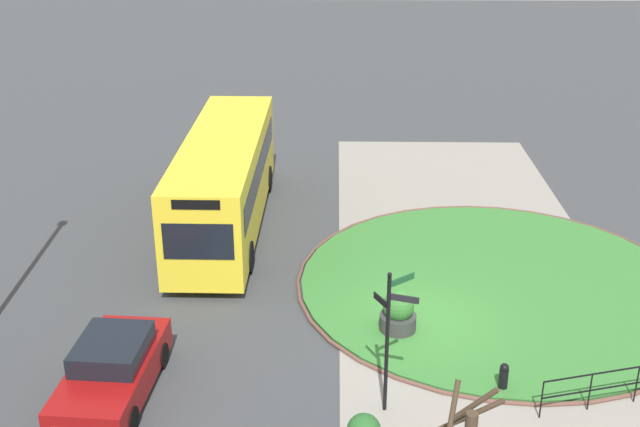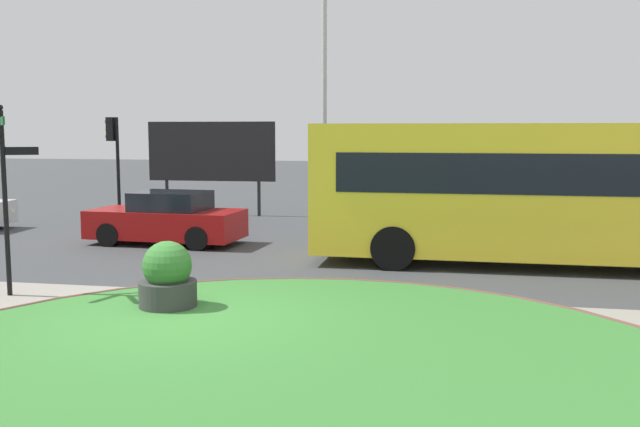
{
  "view_description": "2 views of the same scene",
  "coord_description": "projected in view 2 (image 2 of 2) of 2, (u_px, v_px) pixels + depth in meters",
  "views": [
    {
      "loc": [
        -19.14,
        2.44,
        11.5
      ],
      "look_at": [
        2.99,
        2.89,
        1.99
      ],
      "focal_mm": 44.89,
      "sensor_mm": 36.0,
      "label": 1
    },
    {
      "loc": [
        4.34,
        -10.53,
        3.12
      ],
      "look_at": [
        1.82,
        2.6,
        1.54
      ],
      "focal_mm": 39.86,
      "sensor_mm": 36.0,
      "label": 2
    }
  ],
  "objects": [
    {
      "name": "planter_kerbside",
      "position": [
        168.0,
        280.0,
        12.18
      ],
      "size": [
        0.99,
        0.99,
        1.23
      ],
      "color": "#383838",
      "rests_on": "ground"
    },
    {
      "name": "car_far_lane",
      "position": [
        167.0,
        220.0,
        19.47
      ],
      "size": [
        4.28,
        2.03,
        1.45
      ],
      "rotation": [
        0.0,
        0.0,
        3.08
      ],
      "color": "maroon",
      "rests_on": "ground"
    },
    {
      "name": "ground",
      "position": [
        179.0,
        324.0,
        11.45
      ],
      "size": [
        120.0,
        120.0,
        0.0
      ],
      "primitive_type": "plane",
      "color": "#3D3F42"
    },
    {
      "name": "billboard_left",
      "position": [
        212.0,
        153.0,
        25.93
      ],
      "size": [
        4.79,
        0.27,
        3.42
      ],
      "rotation": [
        0.0,
        0.0,
        0.03
      ],
      "color": "black",
      "rests_on": "ground"
    },
    {
      "name": "grass_kerb_ring",
      "position": [
        277.0,
        382.0,
        8.68
      ],
      "size": [
        12.01,
        12.01,
        0.11
      ],
      "primitive_type": "torus",
      "color": "brown",
      "rests_on": "ground"
    },
    {
      "name": "bus_yellow",
      "position": [
        548.0,
        190.0,
        16.13
      ],
      "size": [
        10.71,
        2.61,
        3.26
      ],
      "rotation": [
        0.0,
        0.0,
        3.13
      ],
      "color": "yellow",
      "rests_on": "ground"
    },
    {
      "name": "lamppost_tall",
      "position": [
        324.0,
        83.0,
        22.51
      ],
      "size": [
        0.32,
        0.32,
        8.6
      ],
      "color": "#B7B7BC",
      "rests_on": "ground"
    },
    {
      "name": "grass_island",
      "position": [
        277.0,
        382.0,
        8.68
      ],
      "size": [
        11.7,
        11.7,
        0.1
      ],
      "primitive_type": "cylinder",
      "color": "#387A33",
      "rests_on": "ground"
    },
    {
      "name": "traffic_light_near",
      "position": [
        114.0,
        146.0,
        23.47
      ],
      "size": [
        0.49,
        0.29,
        3.54
      ],
      "rotation": [
        0.0,
        0.0,
        3.01
      ],
      "color": "black",
      "rests_on": "ground"
    },
    {
      "name": "signpost_directional",
      "position": [
        5.0,
        185.0,
        13.1
      ],
      "size": [
        0.78,
        0.95,
        3.58
      ],
      "color": "black",
      "rests_on": "ground"
    },
    {
      "name": "sidewalk_paving",
      "position": [
        127.0,
        360.0,
        9.64
      ],
      "size": [
        32.0,
        8.29,
        0.02
      ],
      "primitive_type": "cube",
      "color": "gray",
      "rests_on": "ground"
    }
  ]
}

